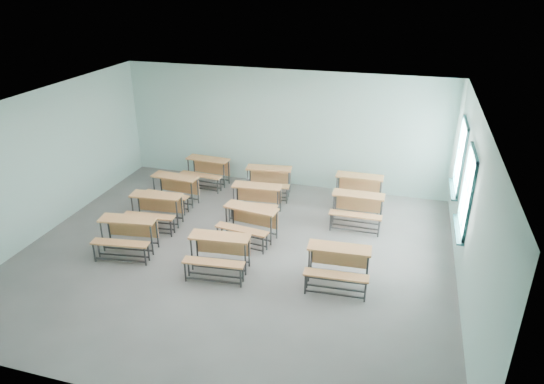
{
  "coord_description": "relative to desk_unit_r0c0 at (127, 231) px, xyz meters",
  "views": [
    {
      "loc": [
        3.2,
        -8.27,
        5.51
      ],
      "look_at": [
        0.49,
        1.2,
        1.0
      ],
      "focal_mm": 32.0,
      "sensor_mm": 36.0,
      "label": 1
    }
  ],
  "objects": [
    {
      "name": "desk_unit_r0c2",
      "position": [
        4.47,
        0.08,
        0.0
      ],
      "size": [
        1.24,
        0.87,
        0.75
      ],
      "rotation": [
        0.0,
        0.0,
        0.06
      ],
      "color": "#CD844A",
      "rests_on": "ground"
    },
    {
      "name": "desk_unit_r0c1",
      "position": [
        2.13,
        -0.15,
        0.0
      ],
      "size": [
        1.27,
        0.92,
        0.75
      ],
      "rotation": [
        0.0,
        0.0,
        0.1
      ],
      "color": "#CD844A",
      "rests_on": "ground"
    },
    {
      "name": "desk_unit_r2c1",
      "position": [
        2.09,
        2.42,
        0.0
      ],
      "size": [
        1.26,
        0.89,
        0.75
      ],
      "rotation": [
        0.0,
        0.0,
        0.08
      ],
      "color": "#CD844A",
      "rests_on": "ground"
    },
    {
      "name": "desk_unit_r1c1",
      "position": [
        2.31,
        1.23,
        0.0
      ],
      "size": [
        1.3,
        0.96,
        0.75
      ],
      "rotation": [
        0.0,
        0.0,
        -0.13
      ],
      "color": "#CD844A",
      "rests_on": "ground"
    },
    {
      "name": "desk_unit_r2c0",
      "position": [
        -0.11,
        2.39,
        0.0
      ],
      "size": [
        1.26,
        0.89,
        0.75
      ],
      "rotation": [
        0.0,
        0.0,
        -0.08
      ],
      "color": "#CD844A",
      "rests_on": "ground"
    },
    {
      "name": "desk_unit_r3c1",
      "position": [
        2.05,
        3.62,
        0.0
      ],
      "size": [
        1.3,
        0.96,
        0.75
      ],
      "rotation": [
        0.0,
        0.0,
        0.14
      ],
      "color": "#CD844A",
      "rests_on": "ground"
    },
    {
      "name": "desk_unit_r3c0",
      "position": [
        0.2,
        3.81,
        0.0
      ],
      "size": [
        1.25,
        0.89,
        0.75
      ],
      "rotation": [
        0.0,
        0.0,
        -0.07
      ],
      "color": "#CD844A",
      "rests_on": "ground"
    },
    {
      "name": "desk_unit_r3c2",
      "position": [
        4.42,
        3.73,
        0.0
      ],
      "size": [
        1.2,
        0.81,
        0.75
      ],
      "rotation": [
        0.0,
        0.0,
        0.01
      ],
      "color": "#CD844A",
      "rests_on": "ground"
    },
    {
      "name": "desk_unit_r1c0",
      "position": [
        -0.01,
        1.25,
        0.0
      ],
      "size": [
        1.27,
        0.91,
        0.75
      ],
      "rotation": [
        0.0,
        0.0,
        0.09
      ],
      "color": "#CD844A",
      "rests_on": "ground"
    },
    {
      "name": "room",
      "position": [
        2.29,
        0.55,
        1.1
      ],
      "size": [
        9.04,
        8.04,
        3.24
      ],
      "color": "slate",
      "rests_on": "ground"
    },
    {
      "name": "desk_unit_r2c2",
      "position": [
        4.53,
        2.59,
        0.0
      ],
      "size": [
        1.2,
        0.81,
        0.75
      ],
      "rotation": [
        0.0,
        0.0,
        0.0
      ],
      "color": "#CD844A",
      "rests_on": "ground"
    },
    {
      "name": "desk_unit_r0c0",
      "position": [
        0.0,
        0.0,
        0.0
      ],
      "size": [
        1.3,
        0.96,
        0.75
      ],
      "rotation": [
        0.0,
        0.0,
        0.14
      ],
      "color": "#CD844A",
      "rests_on": "ground"
    }
  ]
}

